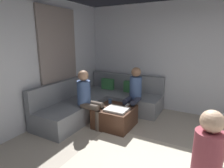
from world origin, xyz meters
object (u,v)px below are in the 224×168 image
object	(u,v)px
sectional_couch	(101,102)
coffee_mug	(110,101)
ottoman	(115,117)
person_on_armchair	(217,162)
person_on_couch_side	(88,96)
game_remote	(127,105)
person_on_couch_back	(134,91)

from	to	relation	value
sectional_couch	coffee_mug	world-z (taller)	sectional_couch
ottoman	person_on_armchair	xyz separation A→B (m)	(1.84, -1.35, 0.43)
person_on_couch_side	sectional_couch	bearing A→B (deg)	-168.92
ottoman	coffee_mug	bearing A→B (deg)	140.71
ottoman	game_remote	world-z (taller)	game_remote
person_on_armchair	coffee_mug	bearing A→B (deg)	-141.06
sectional_couch	ottoman	distance (m)	0.84
person_on_armchair	person_on_couch_side	bearing A→B (deg)	-129.54
coffee_mug	person_on_armchair	size ratio (longest dim) A/B	0.08
sectional_couch	coffee_mug	bearing A→B (deg)	-36.43
ottoman	person_on_couch_side	bearing A→B (deg)	-154.17
sectional_couch	person_on_armchair	distance (m)	3.14
ottoman	person_on_couch_side	size ratio (longest dim) A/B	0.63
person_on_couch_back	coffee_mug	bearing A→B (deg)	42.43
sectional_couch	coffee_mug	size ratio (longest dim) A/B	26.84
coffee_mug	person_on_couch_side	distance (m)	0.55
sectional_couch	game_remote	bearing A→B (deg)	-18.75
ottoman	sectional_couch	bearing A→B (deg)	142.60
sectional_couch	person_on_couch_back	size ratio (longest dim) A/B	2.12
coffee_mug	game_remote	bearing A→B (deg)	5.71
sectional_couch	ottoman	bearing A→B (deg)	-37.40
ottoman	game_remote	distance (m)	0.36
ottoman	coffee_mug	world-z (taller)	coffee_mug
person_on_armchair	game_remote	bearing A→B (deg)	-147.86
person_on_couch_side	coffee_mug	bearing A→B (deg)	145.60
sectional_couch	person_on_armchair	size ratio (longest dim) A/B	2.16
game_remote	person_on_armchair	size ratio (longest dim) A/B	0.13
ottoman	game_remote	size ratio (longest dim) A/B	5.07
sectional_couch	coffee_mug	xyz separation A→B (m)	(0.44, -0.33, 0.19)
person_on_couch_side	person_on_armchair	xyz separation A→B (m)	(2.35, -1.11, -0.01)
sectional_couch	person_on_couch_side	xyz separation A→B (m)	(0.15, -0.75, 0.38)
coffee_mug	person_on_couch_back	xyz separation A→B (m)	(0.42, 0.38, 0.19)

